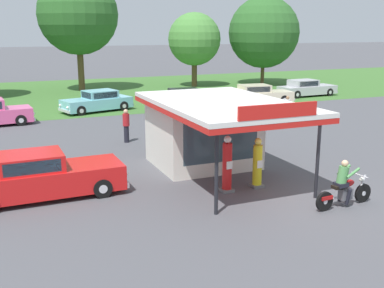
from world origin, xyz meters
The scene contains 16 objects.
ground_plane centered at (0.00, 0.00, 0.00)m, with size 300.00×300.00×0.00m, color #4C4C51.
grass_verge_strip centered at (0.00, 30.00, 0.00)m, with size 120.00×24.00×0.01m, color #3D6B2D.
service_station_kiosk centered at (-1.71, 4.78, 1.74)m, with size 4.68×7.63×3.42m.
gas_pump_nearside centered at (-2.33, 1.77, 0.93)m, with size 0.44×0.44×2.03m.
gas_pump_offside centered at (-1.10, 1.77, 0.84)m, with size 0.44×0.44×1.84m.
motorcycle_with_rider centered at (0.48, -1.02, 0.65)m, with size 2.32×0.70×1.58m.
featured_classic_sedan centered at (-8.43, 3.70, 0.72)m, with size 5.58×2.06×1.59m.
parked_car_back_row_far_right centered at (9.09, 18.96, 0.66)m, with size 5.68×2.48×1.44m.
parked_car_back_row_centre centered at (-3.10, 20.16, 0.68)m, with size 5.26×3.09×1.46m.
parked_car_back_row_left centered at (15.02, 20.76, 0.66)m, with size 5.41×2.11×1.42m.
parked_car_back_row_far_left centered at (2.48, 17.92, 0.71)m, with size 5.10×2.15×1.57m.
bystander_standing_back_lot centered at (-3.67, 10.35, 0.90)m, with size 0.34×0.34×1.71m.
bystander_strolling_foreground centered at (7.29, 12.24, 0.80)m, with size 0.34×0.34×1.53m.
tree_oak_centre centered at (16.15, 29.51, 5.17)m, with size 7.16×7.16×8.86m.
tree_oak_right centered at (-2.15, 32.16, 6.75)m, with size 7.26×7.26×10.54m.
tree_oak_far_left centered at (8.90, 30.95, 4.64)m, with size 5.18×5.18×7.24m.
Camera 1 is at (-9.57, -12.21, 5.62)m, focal length 43.55 mm.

